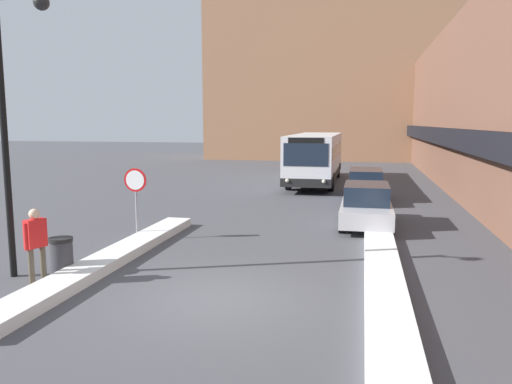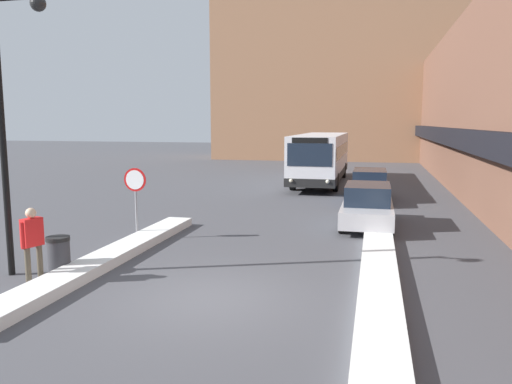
% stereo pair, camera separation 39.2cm
% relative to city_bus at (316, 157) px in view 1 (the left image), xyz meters
% --- Properties ---
extents(ground_plane, '(160.00, 160.00, 0.00)m').
position_rel_city_bus_xyz_m(ground_plane, '(-0.15, -21.26, -1.67)').
color(ground_plane, '#47474C').
extents(building_row_right, '(5.50, 60.00, 9.29)m').
position_rel_city_bus_xyz_m(building_row_right, '(9.82, 2.74, 2.95)').
color(building_row_right, brown).
rests_on(building_row_right, ground_plane).
extents(building_backdrop_far, '(26.00, 8.00, 18.96)m').
position_rel_city_bus_xyz_m(building_backdrop_far, '(-0.15, 21.70, 7.81)').
color(building_backdrop_far, '#996B4C').
rests_on(building_backdrop_far, ground_plane).
extents(snow_bank_left, '(0.90, 10.35, 0.27)m').
position_rel_city_bus_xyz_m(snow_bank_left, '(-3.75, -19.17, -1.54)').
color(snow_bank_left, silver).
rests_on(snow_bank_left, ground_plane).
extents(snow_bank_right, '(0.90, 11.05, 0.26)m').
position_rel_city_bus_xyz_m(snow_bank_right, '(3.45, -19.18, -1.54)').
color(snow_bank_right, silver).
rests_on(snow_bank_right, ground_plane).
extents(city_bus, '(2.67, 11.52, 3.06)m').
position_rel_city_bus_xyz_m(city_bus, '(0.00, 0.00, 0.00)').
color(city_bus, silver).
rests_on(city_bus, ground_plane).
extents(parked_car_front, '(1.85, 4.43, 1.55)m').
position_rel_city_bus_xyz_m(parked_car_front, '(3.05, -12.66, -0.91)').
color(parked_car_front, '#B7B7BC').
rests_on(parked_car_front, ground_plane).
extents(parked_car_middle, '(1.81, 4.86, 1.50)m').
position_rel_city_bus_xyz_m(parked_car_middle, '(3.05, -6.24, -0.93)').
color(parked_car_middle, navy).
rests_on(parked_car_middle, ground_plane).
extents(stop_sign, '(0.76, 0.08, 2.34)m').
position_rel_city_bus_xyz_m(stop_sign, '(-4.27, -16.51, 0.03)').
color(stop_sign, gray).
rests_on(stop_sign, ground_plane).
extents(street_lamp, '(1.46, 0.36, 6.79)m').
position_rel_city_bus_xyz_m(street_lamp, '(-5.27, -20.79, 2.50)').
color(street_lamp, black).
rests_on(street_lamp, ground_plane).
extents(pedestrian, '(0.37, 0.56, 1.81)m').
position_rel_city_bus_xyz_m(pedestrian, '(-4.57, -21.18, -0.59)').
color(pedestrian, brown).
rests_on(pedestrian, ground_plane).
extents(trash_bin, '(0.59, 0.59, 0.95)m').
position_rel_city_bus_xyz_m(trash_bin, '(-4.44, -20.41, -1.19)').
color(trash_bin, '#38383D').
rests_on(trash_bin, ground_plane).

